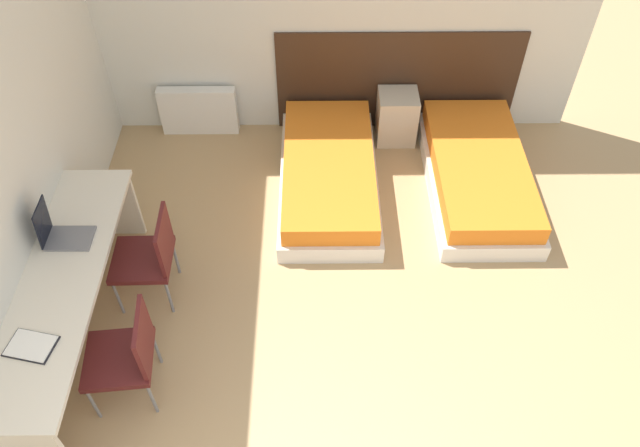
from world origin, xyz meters
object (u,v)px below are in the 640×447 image
object	(u,v)px
chair_near_laptop	(149,255)
chair_near_notebook	(126,353)
bed_near_window	(329,175)
nightstand	(397,117)
laptop	(60,233)
bed_near_door	(478,174)

from	to	relation	value
chair_near_laptop	chair_near_notebook	bearing A→B (deg)	-91.10
bed_near_window	nightstand	bearing A→B (deg)	46.94
bed_near_window	laptop	world-z (taller)	laptop
bed_near_window	chair_near_notebook	world-z (taller)	chair_near_notebook
chair_near_laptop	chair_near_notebook	world-z (taller)	same
chair_near_laptop	laptop	bearing A→B (deg)	-174.15
nightstand	chair_near_laptop	size ratio (longest dim) A/B	0.62
chair_near_laptop	chair_near_notebook	xyz separation A→B (m)	(-0.00, -0.87, 0.00)
bed_near_window	bed_near_door	bearing A→B (deg)	0.00
nightstand	bed_near_window	bearing A→B (deg)	-133.06
bed_near_door	laptop	size ratio (longest dim) A/B	5.36
bed_near_window	laptop	xyz separation A→B (m)	(-1.98, -1.29, 0.64)
bed_near_door	nightstand	xyz separation A→B (m)	(-0.71, 0.76, 0.09)
bed_near_door	laptop	xyz separation A→B (m)	(-3.40, -1.29, 0.64)
bed_near_window	laptop	bearing A→B (deg)	-147.01
bed_near_door	chair_near_laptop	size ratio (longest dim) A/B	2.17
chair_near_notebook	laptop	size ratio (longest dim) A/B	2.46
chair_near_notebook	bed_near_door	bearing A→B (deg)	31.15
chair_near_laptop	laptop	xyz separation A→B (m)	(-0.56, -0.07, 0.34)
nightstand	laptop	world-z (taller)	laptop
bed_near_window	chair_near_notebook	bearing A→B (deg)	-124.17
chair_near_laptop	laptop	size ratio (longest dim) A/B	2.46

